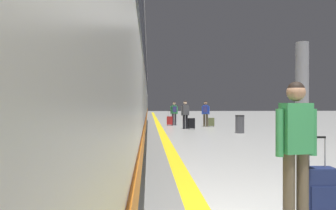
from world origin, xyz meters
TOP-DOWN VIEW (x-y plane):
  - safety_line_strip at (-0.83, 10.00)m, footprint 0.36×80.00m
  - tactile_edge_band at (-1.21, 10.00)m, footprint 0.73×80.00m
  - high_speed_train at (-3.05, 8.26)m, footprint 2.94×33.84m
  - traveller_foreground at (0.30, 0.88)m, footprint 0.54×0.25m
  - rolling_suitcase_foreground at (0.65, 0.97)m, footprint 0.39×0.25m
  - passenger_near at (0.65, 15.28)m, footprint 0.50×0.28m
  - suitcase_near at (0.97, 14.96)m, footprint 0.40×0.27m
  - passenger_mid at (0.24, 18.22)m, footprint 0.50×0.34m
  - suitcase_mid at (-0.08, 18.14)m, footprint 0.38×0.24m
  - passenger_far at (2.19, 17.00)m, footprint 0.49×0.39m
  - suitcase_far at (2.51, 16.76)m, footprint 0.40×0.27m
  - platform_pillar at (3.76, 7.47)m, footprint 0.56×0.56m
  - waste_bin at (3.09, 12.48)m, footprint 0.46×0.46m

SIDE VIEW (x-z plane):
  - tactile_edge_band at x=-1.21m, z-range 0.00..0.01m
  - safety_line_strip at x=-0.83m, z-range 0.00..0.01m
  - suitcase_far at x=2.51m, z-range 0.03..0.61m
  - suitcase_mid at x=-0.08m, z-range -0.17..0.84m
  - suitcase_near at x=0.97m, z-range 0.03..0.67m
  - rolling_suitcase_foreground at x=0.65m, z-range -0.17..0.89m
  - waste_bin at x=3.09m, z-range 0.00..0.91m
  - passenger_mid at x=0.24m, z-range 0.15..1.78m
  - passenger_near at x=0.65m, z-range 0.13..1.80m
  - passenger_far at x=2.19m, z-range 0.15..1.81m
  - traveller_foreground at x=0.30m, z-range 0.14..1.90m
  - platform_pillar at x=3.76m, z-range -0.08..3.52m
  - high_speed_train at x=-3.05m, z-range 0.02..4.99m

